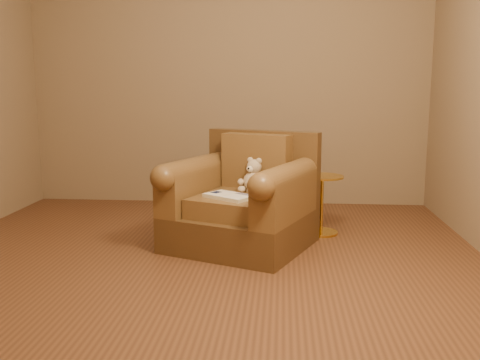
{
  "coord_description": "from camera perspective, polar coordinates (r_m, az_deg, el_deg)",
  "views": [
    {
      "loc": [
        0.56,
        -3.43,
        1.19
      ],
      "look_at": [
        0.25,
        0.39,
        0.52
      ],
      "focal_mm": 40.0,
      "sensor_mm": 36.0,
      "label": 1
    }
  ],
  "objects": [
    {
      "name": "floor",
      "position": [
        3.68,
        -4.48,
        -8.94
      ],
      "size": [
        4.0,
        4.0,
        0.0
      ],
      "primitive_type": "plane",
      "color": "brown",
      "rests_on": "ground"
    },
    {
      "name": "armchair",
      "position": [
        4.01,
        0.32,
        -2.46
      ],
      "size": [
        1.21,
        1.18,
        0.84
      ],
      "rotation": [
        0.0,
        0.0,
        -0.39
      ],
      "color": "#51361B",
      "rests_on": "floor"
    },
    {
      "name": "guidebook",
      "position": [
        3.81,
        -1.16,
        -1.74
      ],
      "size": [
        0.4,
        0.36,
        0.03
      ],
      "rotation": [
        0.0,
        0.0,
        -0.62
      ],
      "color": "beige",
      "rests_on": "armchair"
    },
    {
      "name": "teddy_bear",
      "position": [
        4.03,
        1.32,
        0.14
      ],
      "size": [
        0.2,
        0.22,
        0.26
      ],
      "rotation": [
        0.0,
        0.0,
        -0.57
      ],
      "color": "tan",
      "rests_on": "armchair"
    },
    {
      "name": "room",
      "position": [
        3.52,
        -4.87,
        18.52
      ],
      "size": [
        4.02,
        4.02,
        2.71
      ],
      "color": "#8B7255",
      "rests_on": "ground"
    },
    {
      "name": "side_table",
      "position": [
        4.39,
        8.7,
        -2.4
      ],
      "size": [
        0.34,
        0.34,
        0.48
      ],
      "color": "gold",
      "rests_on": "floor"
    }
  ]
}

